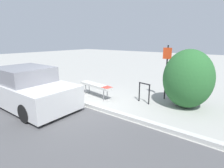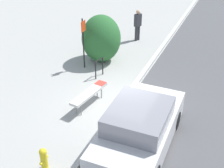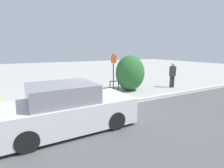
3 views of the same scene
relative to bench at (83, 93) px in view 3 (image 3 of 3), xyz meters
The scene contains 9 objects.
ground_plane 1.25m from the bench, 71.02° to the right, with size 60.00×60.00×0.00m, color #9E9E99.
curb 1.22m from the bench, 71.02° to the right, with size 60.00×0.20×0.13m.
bench is the anchor object (origin of this frame).
bike_rack 2.18m from the bench, 16.09° to the left, with size 0.55×0.16×0.83m.
sign_post 3.15m from the bench, 31.32° to the left, with size 0.36×0.08×2.30m.
fire_hydrant 3.37m from the bench, behind, with size 0.36×0.22×0.77m.
shrub_hedge 3.80m from the bench, 18.42° to the left, with size 1.81×1.79×2.20m.
pedestrian 6.56m from the bench, ahead, with size 0.43×0.35×1.67m.
parked_car_near 2.76m from the bench, 119.69° to the right, with size 4.21×1.93×1.51m.
Camera 3 is at (-3.05, -6.71, 2.55)m, focal length 28.00 mm.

